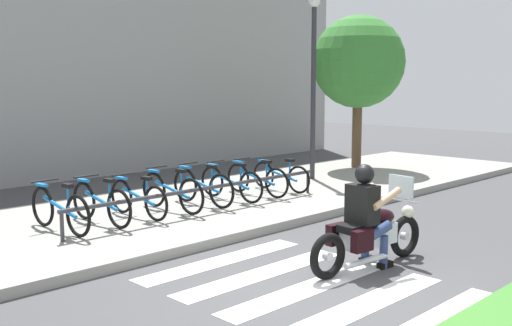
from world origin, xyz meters
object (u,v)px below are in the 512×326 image
object	(u,v)px
street_lamp	(313,72)
tree_near_rack	(358,62)
bicycle_1	(101,203)
bicycle_6	(257,179)
bicycle_3	(172,192)
bicycle_0	(60,209)
bicycle_2	(138,198)
bicycle_5	(231,183)
bicycle_4	(203,187)
motorcycle	(370,235)
rider	(366,209)
bicycle_7	(281,176)
bike_rack	(207,189)

from	to	relation	value
street_lamp	tree_near_rack	size ratio (longest dim) A/B	1.05
bicycle_1	bicycle_6	xyz separation A→B (m)	(3.63, 0.00, -0.01)
bicycle_1	bicycle_6	size ratio (longest dim) A/B	0.98
bicycle_3	bicycle_6	distance (m)	2.18
bicycle_0	bicycle_2	bearing A→B (deg)	0.03
bicycle_0	bicycle_5	xyz separation A→B (m)	(3.63, 0.00, -0.01)
bicycle_0	bicycle_6	distance (m)	4.36
bicycle_2	bicycle_4	size ratio (longest dim) A/B	0.96
bicycle_1	bicycle_5	distance (m)	2.91
motorcycle	bicycle_4	xyz separation A→B (m)	(0.58, 4.19, 0.06)
bicycle_4	motorcycle	bearing A→B (deg)	-97.91
bicycle_6	tree_near_rack	xyz separation A→B (m)	(4.87, 1.00, 2.51)
bicycle_4	street_lamp	distance (m)	4.57
rider	bicycle_1	world-z (taller)	rider
bicycle_6	bicycle_7	size ratio (longest dim) A/B	1.08
street_lamp	bike_rack	bearing A→B (deg)	-165.01
bicycle_7	bicycle_4	bearing A→B (deg)	-179.96
motorcycle	street_lamp	xyz separation A→B (m)	(4.55, 4.80, 2.26)
bicycle_1	bicycle_2	distance (m)	0.73
bicycle_4	bicycle_7	xyz separation A→B (m)	(2.18, 0.00, -0.03)
bicycle_3	tree_near_rack	distance (m)	7.55
bike_rack	bicycle_3	bearing A→B (deg)	123.27
bicycle_0	tree_near_rack	bearing A→B (deg)	6.21
motorcycle	street_lamp	world-z (taller)	street_lamp
bicycle_0	bicycle_2	xyz separation A→B (m)	(1.45, 0.00, -0.02)
bicycle_0	bicycle_6	size ratio (longest dim) A/B	1.01
bicycle_2	bike_rack	xyz separation A→B (m)	(1.09, -0.55, 0.09)
bicycle_0	bicycle_3	xyz separation A→B (m)	(2.18, -0.00, 0.00)
bicycle_0	tree_near_rack	xyz separation A→B (m)	(9.23, 1.00, 2.49)
bicycle_2	bicycle_6	distance (m)	2.91
bicycle_1	bicycle_4	bearing A→B (deg)	-0.01
bicycle_1	motorcycle	bearing A→B (deg)	-69.16
bicycle_0	bicycle_7	distance (m)	5.08
bicycle_5	bicycle_7	xyz separation A→B (m)	(1.45, 0.00, -0.02)
bicycle_0	bicycle_5	size ratio (longest dim) A/B	1.00
bike_rack	tree_near_rack	size ratio (longest dim) A/B	1.33
motorcycle	bike_rack	distance (m)	3.65
bicycle_3	bicycle_7	size ratio (longest dim) A/B	1.08
street_lamp	motorcycle	bearing A→B (deg)	-133.45
bike_rack	motorcycle	bearing A→B (deg)	-93.45
bicycle_0	bicycle_4	distance (m)	2.91
rider	bicycle_3	distance (m)	4.19
bicycle_0	bike_rack	bearing A→B (deg)	-12.29
bicycle_6	street_lamp	xyz separation A→B (m)	(2.51, 0.60, 2.21)
rider	bike_rack	world-z (taller)	rider
rider	bike_rack	bearing A→B (deg)	85.31
bicycle_6	bicycle_7	world-z (taller)	bicycle_6
bicycle_5	bike_rack	distance (m)	1.22
bicycle_7	bicycle_0	bearing A→B (deg)	-179.99
bicycle_1	bicycle_7	xyz separation A→B (m)	(4.36, 0.00, -0.03)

